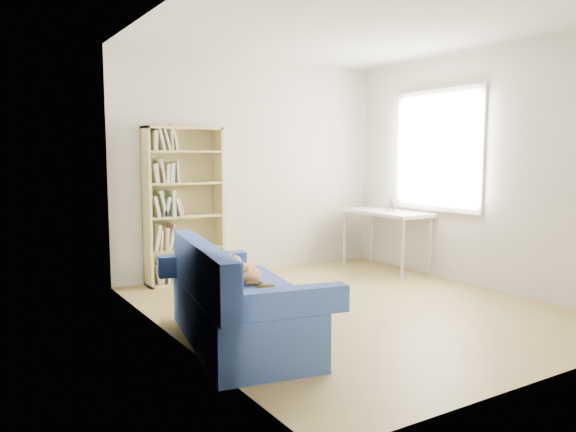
% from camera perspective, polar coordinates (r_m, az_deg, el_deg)
% --- Properties ---
extents(ground, '(4.00, 4.00, 0.00)m').
position_cam_1_polar(ground, '(5.44, 6.53, -9.26)').
color(ground, olive).
rests_on(ground, ground).
extents(room_shell, '(3.54, 4.04, 2.62)m').
position_cam_1_polar(room_shell, '(5.33, 7.37, 8.19)').
color(room_shell, silver).
rests_on(room_shell, ground).
extents(sofa, '(1.06, 1.76, 0.80)m').
position_cam_1_polar(sofa, '(4.38, -5.28, -8.95)').
color(sofa, navy).
rests_on(sofa, ground).
extents(bookshelf, '(0.88, 0.27, 1.76)m').
position_cam_1_polar(bookshelf, '(6.42, -10.52, 0.44)').
color(bookshelf, tan).
rests_on(bookshelf, ground).
extents(desk, '(0.55, 1.19, 0.75)m').
position_cam_1_polar(desk, '(7.13, 9.93, -0.08)').
color(desk, white).
rests_on(desk, ground).
extents(pen_cup, '(0.09, 0.09, 0.16)m').
position_cam_1_polar(pen_cup, '(7.10, 10.33, 0.99)').
color(pen_cup, white).
rests_on(pen_cup, desk).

